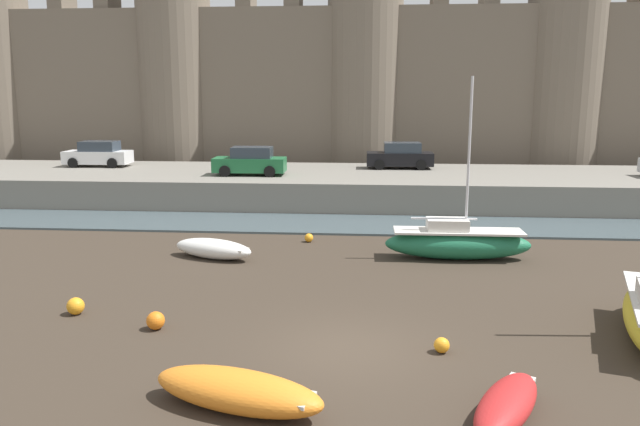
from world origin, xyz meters
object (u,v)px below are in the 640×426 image
(mooring_buoy_off_centre, at_px, (309,238))
(mooring_buoy_near_channel, at_px, (442,345))
(car_quay_east, at_px, (98,154))
(car_quay_centre_east, at_px, (400,156))
(rowboat_foreground_centre, at_px, (238,390))
(rowboat_near_channel_right, at_px, (213,248))
(mooring_buoy_near_shore, at_px, (76,306))
(rowboat_near_channel_left, at_px, (507,404))
(sailboat_midflat_right, at_px, (457,242))
(car_quay_west, at_px, (250,162))
(mooring_buoy_mid_mud, at_px, (156,321))

(mooring_buoy_off_centre, xyz_separation_m, mooring_buoy_near_channel, (4.45, -11.32, 0.01))
(mooring_buoy_near_channel, xyz_separation_m, car_quay_east, (-19.26, 23.84, 2.25))
(car_quay_centre_east, bearing_deg, rowboat_foreground_centre, -99.20)
(rowboat_foreground_centre, relative_size, rowboat_near_channel_right, 1.12)
(mooring_buoy_near_shore, xyz_separation_m, car_quay_centre_east, (10.33, 22.48, 2.19))
(mooring_buoy_off_centre, relative_size, mooring_buoy_near_channel, 0.96)
(rowboat_near_channel_left, xyz_separation_m, car_quay_east, (-20.18, 26.99, 2.11))
(rowboat_near_channel_right, bearing_deg, sailboat_midflat_right, 4.19)
(mooring_buoy_near_shore, xyz_separation_m, mooring_buoy_near_channel, (10.33, -1.88, -0.06))
(car_quay_east, bearing_deg, car_quay_centre_east, 1.54)
(car_quay_east, bearing_deg, car_quay_west, -17.75)
(rowboat_foreground_centre, distance_m, mooring_buoy_mid_mud, 5.17)
(sailboat_midflat_right, xyz_separation_m, rowboat_foreground_centre, (-6.01, -12.21, -0.25))
(rowboat_foreground_centre, height_order, car_quay_west, car_quay_west)
(mooring_buoy_off_centre, bearing_deg, mooring_buoy_near_shore, -121.93)
(mooring_buoy_off_centre, height_order, car_quay_east, car_quay_east)
(mooring_buoy_near_shore, relative_size, car_quay_west, 0.12)
(rowboat_near_channel_right, xyz_separation_m, mooring_buoy_near_shore, (-2.44, -6.48, -0.15))
(rowboat_foreground_centre, bearing_deg, sailboat_midflat_right, 63.81)
(car_quay_centre_east, bearing_deg, mooring_buoy_near_shore, -114.67)
(mooring_buoy_near_channel, bearing_deg, rowboat_near_channel_left, -73.67)
(sailboat_midflat_right, bearing_deg, car_quay_west, 131.99)
(car_quay_west, distance_m, car_quay_east, 11.05)
(car_quay_centre_east, xyz_separation_m, car_quay_east, (-19.26, -0.52, 0.00))
(sailboat_midflat_right, xyz_separation_m, mooring_buoy_off_centre, (-5.99, 2.27, -0.48))
(car_quay_centre_east, distance_m, car_quay_east, 19.26)
(mooring_buoy_mid_mud, distance_m, mooring_buoy_off_centre, 10.86)
(rowboat_near_channel_left, relative_size, car_quay_centre_east, 0.73)
(rowboat_foreground_centre, height_order, mooring_buoy_off_centre, rowboat_foreground_centre)
(mooring_buoy_near_channel, height_order, car_quay_centre_east, car_quay_centre_east)
(rowboat_near_channel_left, relative_size, mooring_buoy_mid_mud, 6.03)
(rowboat_foreground_centre, relative_size, mooring_buoy_near_shore, 7.87)
(rowboat_near_channel_right, height_order, mooring_buoy_near_shore, rowboat_near_channel_right)
(mooring_buoy_near_shore, distance_m, mooring_buoy_near_channel, 10.50)
(car_quay_west, bearing_deg, rowboat_near_channel_right, -86.02)
(mooring_buoy_off_centre, xyz_separation_m, car_quay_west, (-4.29, 9.16, 2.26))
(sailboat_midflat_right, bearing_deg, car_quay_east, 144.59)
(mooring_buoy_near_channel, bearing_deg, mooring_buoy_mid_mud, 173.03)
(sailboat_midflat_right, distance_m, rowboat_near_channel_right, 9.47)
(rowboat_foreground_centre, relative_size, car_quay_west, 0.96)
(rowboat_near_channel_left, height_order, mooring_buoy_near_channel, rowboat_near_channel_left)
(rowboat_near_channel_right, relative_size, mooring_buoy_near_channel, 9.05)
(rowboat_near_channel_right, xyz_separation_m, car_quay_west, (-0.84, 12.12, 2.05))
(sailboat_midflat_right, xyz_separation_m, mooring_buoy_near_shore, (-11.87, -7.17, -0.41))
(sailboat_midflat_right, distance_m, car_quay_west, 15.47)
(rowboat_near_channel_right, height_order, car_quay_west, car_quay_west)
(rowboat_foreground_centre, height_order, mooring_buoy_mid_mud, rowboat_foreground_centre)
(rowboat_near_channel_left, bearing_deg, mooring_buoy_near_shore, 155.92)
(rowboat_near_channel_right, relative_size, car_quay_east, 0.86)
(rowboat_near_channel_left, bearing_deg, mooring_buoy_near_channel, 106.33)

